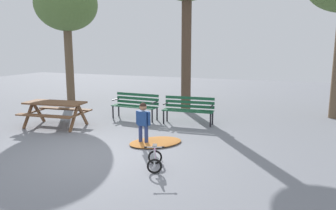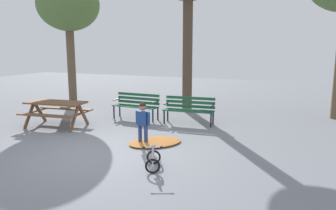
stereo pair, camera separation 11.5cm
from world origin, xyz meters
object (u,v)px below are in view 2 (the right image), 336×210
object	(u,v)px
park_bench_far_left	(137,104)
child_standing	(143,120)
park_bench_left	(189,108)
picnic_table	(56,107)
kids_bicycle	(153,159)

from	to	relation	value
park_bench_far_left	child_standing	xyz separation A→B (m)	(1.52, -2.58, 0.12)
child_standing	park_bench_left	bearing A→B (deg)	81.62
picnic_table	park_bench_left	size ratio (longest dim) A/B	1.19
park_bench_left	child_standing	distance (m)	2.57
picnic_table	child_standing	world-z (taller)	child_standing
picnic_table	kids_bicycle	xyz separation A→B (m)	(4.22, -2.10, -0.39)
picnic_table	park_bench_left	xyz separation A→B (m)	(3.67, 1.84, -0.08)
park_bench_left	child_standing	size ratio (longest dim) A/B	1.52
picnic_table	park_bench_far_left	distance (m)	2.59
child_standing	park_bench_far_left	bearing A→B (deg)	120.43
park_bench_left	kids_bicycle	world-z (taller)	park_bench_left
park_bench_far_left	park_bench_left	size ratio (longest dim) A/B	1.00
picnic_table	park_bench_left	world-z (taller)	park_bench_left
kids_bicycle	park_bench_left	bearing A→B (deg)	97.93
park_bench_far_left	child_standing	distance (m)	2.99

